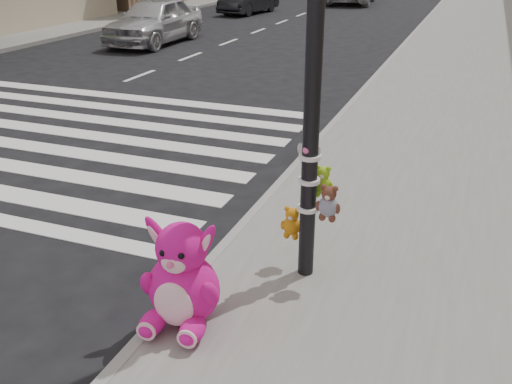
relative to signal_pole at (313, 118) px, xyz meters
The scene contains 8 objects.
sidewalk_far 24.36m from the signal_pole, 131.53° to the left, with size 6.00×80.00×0.14m, color slate.
curb_edge 8.44m from the signal_pole, 97.37° to the left, with size 0.12×80.00×0.15m, color gray.
crosswalk 8.08m from the signal_pole, 154.52° to the left, with size 11.00×6.00×0.01m, color silver, non-canonical shape.
signal_pole is the anchor object (origin of this frame).
pink_bunny 1.93m from the signal_pole, 123.25° to the right, with size 0.74×0.81×1.05m.
red_teddy 2.22m from the signal_pole, 121.70° to the right, with size 0.12×0.08×0.18m, color red, non-canonical shape.
car_silver_far 16.12m from the signal_pole, 125.86° to the left, with size 1.87×4.65×1.59m, color silver.
car_dark_far 24.70m from the signal_pole, 113.16° to the left, with size 1.38×3.96×1.31m, color black.
Camera 1 is at (3.97, -3.22, 3.35)m, focal length 40.00 mm.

